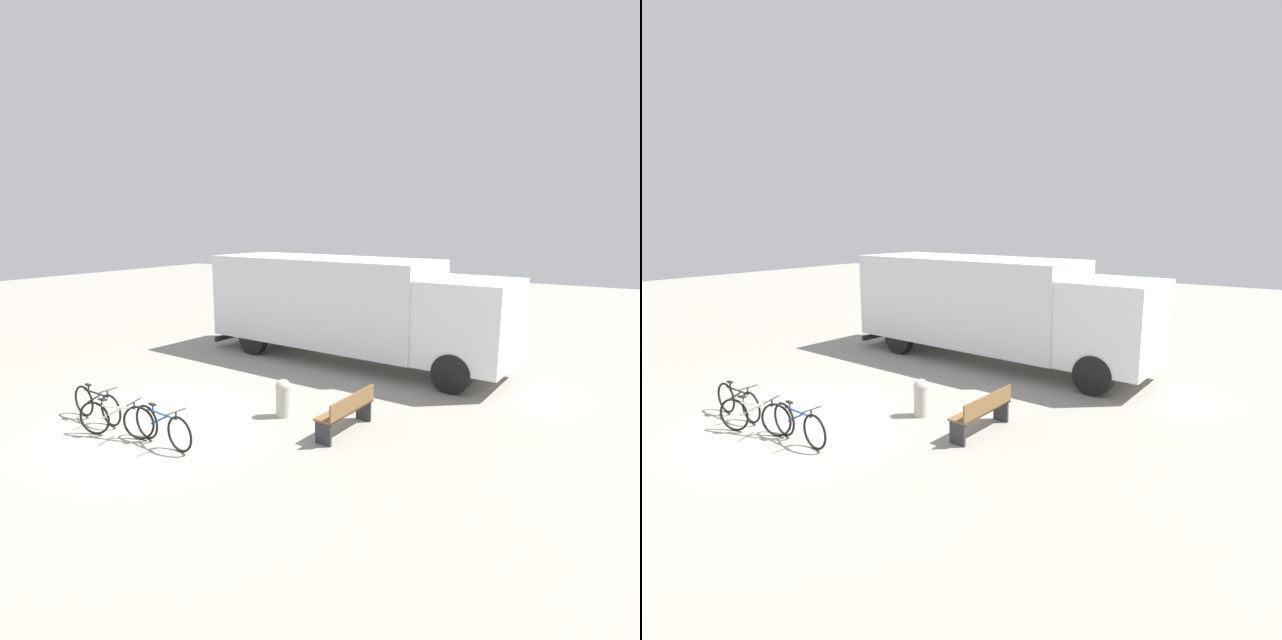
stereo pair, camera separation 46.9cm
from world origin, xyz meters
TOP-DOWN VIEW (x-y plane):
  - ground_plane at (0.00, 0.00)m, footprint 60.00×60.00m
  - delivery_truck at (0.82, 6.37)m, footprint 9.16×2.91m
  - park_bench at (3.35, 1.77)m, footprint 0.48×1.56m
  - bicycle_near at (-1.26, -0.47)m, footprint 1.62×0.44m
  - bicycle_middle at (-0.24, -0.75)m, footprint 1.55×0.62m
  - bicycle_far at (0.78, -0.52)m, footprint 1.62×0.44m
  - bollard_near_bench at (1.81, 1.77)m, footprint 0.32×0.32m

SIDE VIEW (x-z plane):
  - ground_plane at x=0.00m, z-range 0.00..0.00m
  - bicycle_near at x=-1.26m, z-range -0.02..0.73m
  - bicycle_middle at x=-0.24m, z-range -0.02..0.73m
  - bicycle_far at x=0.78m, z-range -0.02..0.73m
  - bollard_near_bench at x=1.81m, z-range 0.03..0.84m
  - park_bench at x=3.35m, z-range 0.05..0.85m
  - delivery_truck at x=0.82m, z-range 0.18..3.18m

